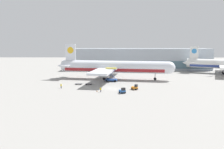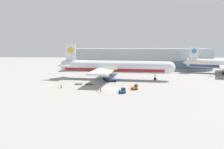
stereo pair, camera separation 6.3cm
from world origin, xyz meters
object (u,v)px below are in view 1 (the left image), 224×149
Objects in this scene: baggage_dolly_second at (89,84)px; ground_crew_near at (61,86)px; airplane_main at (112,67)px; traffic_cone_near at (97,91)px; baggage_dolly_lead at (79,84)px; scissor_lift_loader at (111,76)px; baggage_tug_mid at (135,87)px; baggage_tug_foreground at (123,91)px; ground_crew_far at (101,89)px.

baggage_dolly_second is 2.05× the size of ground_crew_near.
airplane_main is 30.45m from ground_crew_near.
traffic_cone_near is at bearing 165.11° from ground_crew_near.
baggage_dolly_lead is 9.75m from ground_crew_near.
airplane_main is 102.14× the size of traffic_cone_near.
scissor_lift_loader is 20.23m from baggage_tug_mid.
baggage_tug_foreground reaches higher than traffic_cone_near.
baggage_dolly_second is at bearing 113.22° from ground_crew_far.
ground_crew_far is (5.85, -14.16, 0.60)m from baggage_dolly_second.
ground_crew_far is 2.99× the size of traffic_cone_near.
airplane_main is 15.33× the size of baggage_dolly_lead.
baggage_dolly_second is at bearing -0.12° from baggage_dolly_lead.
airplane_main reaches higher than ground_crew_far.
airplane_main is at bearing 64.43° from baggage_dolly_second.
baggage_tug_mid is 13.36m from ground_crew_far.
airplane_main is 31.75m from baggage_tug_foreground.
baggage_tug_foreground is at bearing -73.45° from airplane_main.
ground_crew_near is 3.25× the size of traffic_cone_near.
airplane_main is 26.95m from baggage_tug_mid.
ground_crew_near is (-19.12, -15.93, -1.22)m from scissor_lift_loader.
baggage_dolly_second is 15.33m from ground_crew_far.
baggage_tug_foreground is 0.75× the size of baggage_dolly_lead.
ground_crew_far is at bearing -133.60° from baggage_tug_mid.
ground_crew_far is at bearing -89.31° from scissor_lift_loader.
ground_crew_near is (-9.82, -7.56, 0.70)m from baggage_dolly_second.
baggage_tug_mid is 14.43m from traffic_cone_near.
airplane_main reaches higher than traffic_cone_near.
baggage_dolly_lead is 6.66× the size of traffic_cone_near.
airplane_main reaches higher than baggage_tug_foreground.
scissor_lift_loader is 11.03× the size of traffic_cone_near.
baggage_dolly_lead is 17.90m from ground_crew_far.
baggage_tug_mid is at bearing -177.24° from ground_crew_near.
airplane_main is at bearing 83.43° from ground_crew_far.
baggage_tug_foreground is at bearing -101.88° from baggage_tug_mid.
traffic_cone_near is (4.47, -13.29, -0.11)m from baggage_dolly_second.
scissor_lift_loader is 22.29m from traffic_cone_near.
ground_crew_near is at bearing -141.18° from baggage_tug_foreground.
ground_crew_near is at bearing -157.62° from baggage_tug_mid.
baggage_dolly_second is (-9.65, -15.37, -5.45)m from airplane_main.
airplane_main is 30.16m from ground_crew_far.
scissor_lift_loader reaches higher than baggage_tug_mid.
baggage_tug_mid is 24.97m from baggage_dolly_lead.
traffic_cone_near is at bearing -90.85° from airplane_main.
baggage_tug_foreground is at bearing 167.65° from ground_crew_near.
scissor_lift_loader is (-0.35, -6.99, -3.52)m from airplane_main.
traffic_cone_near is at bearing -93.17° from scissor_lift_loader.
scissor_lift_loader is 12.66m from baggage_dolly_second.
airplane_main is 15.33× the size of baggage_dolly_second.
baggage_dolly_second is 2.23× the size of ground_crew_far.
baggage_dolly_second is at bearing 108.59° from traffic_cone_near.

